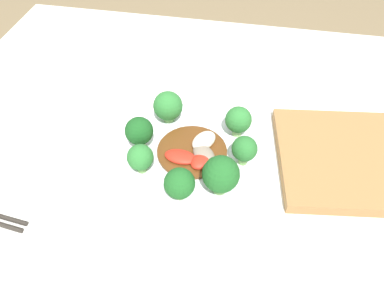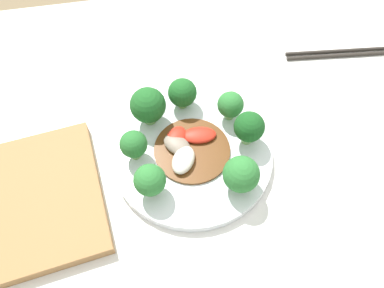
{
  "view_description": "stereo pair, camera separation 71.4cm",
  "coord_description": "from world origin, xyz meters",
  "px_view_note": "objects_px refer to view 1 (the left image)",
  "views": [
    {
      "loc": [
        0.09,
        -0.44,
        1.25
      ],
      "look_at": [
        0.02,
        -0.03,
        0.8
      ],
      "focal_mm": 35.0,
      "sensor_mm": 36.0,
      "label": 1
    },
    {
      "loc": [
        0.07,
        0.27,
        1.27
      ],
      "look_at": [
        0.02,
        -0.03,
        0.8
      ],
      "focal_mm": 35.0,
      "sensor_mm": 36.0,
      "label": 2
    }
  ],
  "objects_px": {
    "broccoli_west": "(139,131)",
    "broccoli_east": "(244,149)",
    "broccoli_southeast": "(221,175)",
    "plate": "(192,155)",
    "broccoli_south": "(179,184)",
    "broccoli_northeast": "(238,120)",
    "stirfry_center": "(196,151)",
    "broccoli_northwest": "(168,106)",
    "broccoli_southwest": "(140,158)",
    "cutting_board": "(354,159)"
  },
  "relations": [
    {
      "from": "broccoli_west",
      "to": "broccoli_east",
      "type": "bearing_deg",
      "value": -1.23
    },
    {
      "from": "broccoli_northwest",
      "to": "broccoli_southeast",
      "type": "bearing_deg",
      "value": -51.18
    },
    {
      "from": "broccoli_southwest",
      "to": "broccoli_southeast",
      "type": "xyz_separation_m",
      "value": [
        0.13,
        -0.02,
        0.01
      ]
    },
    {
      "from": "broccoli_northwest",
      "to": "cutting_board",
      "type": "bearing_deg",
      "value": -5.06
    },
    {
      "from": "broccoli_west",
      "to": "cutting_board",
      "type": "height_order",
      "value": "broccoli_west"
    },
    {
      "from": "broccoli_southeast",
      "to": "broccoli_south",
      "type": "bearing_deg",
      "value": -159.36
    },
    {
      "from": "broccoli_south",
      "to": "broccoli_southeast",
      "type": "bearing_deg",
      "value": 20.64
    },
    {
      "from": "broccoli_northwest",
      "to": "broccoli_northeast",
      "type": "relative_size",
      "value": 1.04
    },
    {
      "from": "cutting_board",
      "to": "broccoli_east",
      "type": "bearing_deg",
      "value": -165.34
    },
    {
      "from": "broccoli_west",
      "to": "stirfry_center",
      "type": "bearing_deg",
      "value": 0.08
    },
    {
      "from": "broccoli_east",
      "to": "cutting_board",
      "type": "xyz_separation_m",
      "value": [
        0.19,
        0.05,
        -0.04
      ]
    },
    {
      "from": "broccoli_northeast",
      "to": "cutting_board",
      "type": "relative_size",
      "value": 0.21
    },
    {
      "from": "plate",
      "to": "cutting_board",
      "type": "distance_m",
      "value": 0.27
    },
    {
      "from": "plate",
      "to": "broccoli_northwest",
      "type": "xyz_separation_m",
      "value": [
        -0.06,
        0.07,
        0.04
      ]
    },
    {
      "from": "broccoli_west",
      "to": "broccoli_south",
      "type": "distance_m",
      "value": 0.12
    },
    {
      "from": "broccoli_southwest",
      "to": "broccoli_northwest",
      "type": "xyz_separation_m",
      "value": [
        0.02,
        0.12,
        0.0
      ]
    },
    {
      "from": "stirfry_center",
      "to": "broccoli_west",
      "type": "bearing_deg",
      "value": -179.92
    },
    {
      "from": "broccoli_southeast",
      "to": "broccoli_west",
      "type": "relative_size",
      "value": 1.11
    },
    {
      "from": "broccoli_northeast",
      "to": "stirfry_center",
      "type": "relative_size",
      "value": 0.49
    },
    {
      "from": "broccoli_southeast",
      "to": "stirfry_center",
      "type": "distance_m",
      "value": 0.09
    },
    {
      "from": "broccoli_west",
      "to": "cutting_board",
      "type": "relative_size",
      "value": 0.22
    },
    {
      "from": "plate",
      "to": "broccoli_south",
      "type": "relative_size",
      "value": 4.53
    },
    {
      "from": "broccoli_northeast",
      "to": "broccoli_south",
      "type": "relative_size",
      "value": 1.05
    },
    {
      "from": "plate",
      "to": "broccoli_northeast",
      "type": "distance_m",
      "value": 0.1
    },
    {
      "from": "plate",
      "to": "broccoli_northeast",
      "type": "height_order",
      "value": "broccoli_northeast"
    },
    {
      "from": "broccoli_east",
      "to": "broccoli_south",
      "type": "height_order",
      "value": "broccoli_south"
    },
    {
      "from": "broccoli_west",
      "to": "broccoli_south",
      "type": "relative_size",
      "value": 1.1
    },
    {
      "from": "broccoli_northwest",
      "to": "broccoli_west",
      "type": "xyz_separation_m",
      "value": [
        -0.03,
        -0.07,
        0.0
      ]
    },
    {
      "from": "plate",
      "to": "stirfry_center",
      "type": "relative_size",
      "value": 2.12
    },
    {
      "from": "broccoli_northeast",
      "to": "cutting_board",
      "type": "height_order",
      "value": "broccoli_northeast"
    },
    {
      "from": "broccoli_northwest",
      "to": "broccoli_east",
      "type": "height_order",
      "value": "broccoli_northwest"
    },
    {
      "from": "broccoli_east",
      "to": "broccoli_southeast",
      "type": "bearing_deg",
      "value": -115.15
    },
    {
      "from": "plate",
      "to": "broccoli_south",
      "type": "height_order",
      "value": "broccoli_south"
    },
    {
      "from": "plate",
      "to": "stirfry_center",
      "type": "xyz_separation_m",
      "value": [
        0.01,
        -0.0,
        0.01
      ]
    },
    {
      "from": "broccoli_east",
      "to": "broccoli_northwest",
      "type": "bearing_deg",
      "value": 151.53
    },
    {
      "from": "broccoli_southeast",
      "to": "cutting_board",
      "type": "height_order",
      "value": "broccoli_southeast"
    },
    {
      "from": "broccoli_northwest",
      "to": "broccoli_south",
      "type": "xyz_separation_m",
      "value": [
        0.06,
        -0.16,
        -0.0
      ]
    },
    {
      "from": "stirfry_center",
      "to": "broccoli_northeast",
      "type": "bearing_deg",
      "value": 43.99
    },
    {
      "from": "broccoli_southwest",
      "to": "stirfry_center",
      "type": "distance_m",
      "value": 0.1
    },
    {
      "from": "broccoli_east",
      "to": "broccoli_northeast",
      "type": "bearing_deg",
      "value": 104.35
    },
    {
      "from": "broccoli_east",
      "to": "stirfry_center",
      "type": "distance_m",
      "value": 0.08
    },
    {
      "from": "broccoli_northeast",
      "to": "plate",
      "type": "bearing_deg",
      "value": -140.97
    },
    {
      "from": "broccoli_southeast",
      "to": "stirfry_center",
      "type": "xyz_separation_m",
      "value": [
        -0.05,
        0.07,
        -0.03
      ]
    },
    {
      "from": "plate",
      "to": "broccoli_west",
      "type": "bearing_deg",
      "value": -177.86
    },
    {
      "from": "broccoli_east",
      "to": "cutting_board",
      "type": "distance_m",
      "value": 0.2
    },
    {
      "from": "plate",
      "to": "stirfry_center",
      "type": "distance_m",
      "value": 0.02
    },
    {
      "from": "broccoli_southwest",
      "to": "cutting_board",
      "type": "bearing_deg",
      "value": 15.51
    },
    {
      "from": "broccoli_west",
      "to": "broccoli_northeast",
      "type": "relative_size",
      "value": 1.05
    },
    {
      "from": "plate",
      "to": "cutting_board",
      "type": "relative_size",
      "value": 0.9
    },
    {
      "from": "plate",
      "to": "broccoli_west",
      "type": "relative_size",
      "value": 4.11
    }
  ]
}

